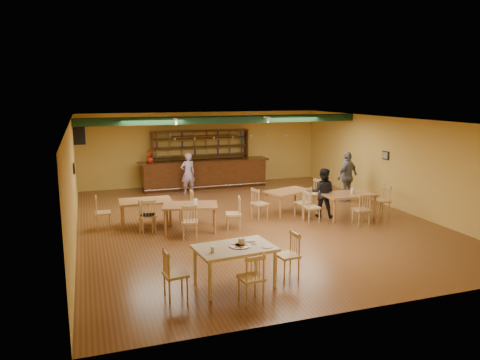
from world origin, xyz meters
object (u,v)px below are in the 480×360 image
object	(u,v)px
dining_table_a	(146,212)
dining_table_d	(348,206)
near_table	(235,266)
bar_counter	(205,174)
dining_table_b	(288,201)
patron_right_a	(323,193)
patron_bar	(188,173)
dining_table_c	(190,217)

from	to	relation	value
dining_table_a	dining_table_d	xyz separation A→B (m)	(5.93, -1.27, 0.02)
near_table	bar_counter	bearing A→B (deg)	73.19
dining_table_b	dining_table_d	distance (m)	1.89
bar_counter	patron_right_a	size ratio (longest dim) A/B	3.44
bar_counter	dining_table_d	bearing A→B (deg)	-62.78
bar_counter	dining_table_a	bearing A→B (deg)	-122.78
patron_bar	patron_right_a	xyz separation A→B (m)	(3.23, -4.56, -0.02)
dining_table_b	patron_bar	world-z (taller)	patron_bar
dining_table_b	near_table	bearing A→B (deg)	-142.26
dining_table_c	dining_table_d	size ratio (longest dim) A/B	0.96
dining_table_a	dining_table_b	xyz separation A→B (m)	(4.50, -0.04, -0.01)
dining_table_c	patron_right_a	bearing A→B (deg)	15.41
dining_table_d	patron_bar	bearing A→B (deg)	127.32
patron_bar	patron_right_a	world-z (taller)	patron_bar
dining_table_d	patron_right_a	bearing A→B (deg)	144.95
patron_right_a	dining_table_d	bearing A→B (deg)	-178.74
bar_counter	near_table	size ratio (longest dim) A/B	3.44
bar_counter	dining_table_d	distance (m)	6.55
dining_table_c	bar_counter	bearing A→B (deg)	85.35
patron_bar	dining_table_a	bearing A→B (deg)	50.61
dining_table_c	dining_table_d	world-z (taller)	dining_table_d
dining_table_c	patron_right_a	size ratio (longest dim) A/B	0.98
dining_table_a	patron_right_a	xyz separation A→B (m)	(5.30, -0.84, 0.39)
dining_table_a	patron_bar	distance (m)	4.28
dining_table_a	near_table	size ratio (longest dim) A/B	0.97
dining_table_d	dining_table_c	bearing A→B (deg)	176.02
dining_table_d	patron_right_a	xyz separation A→B (m)	(-0.63, 0.43, 0.37)
dining_table_a	patron_right_a	size ratio (longest dim) A/B	0.97
dining_table_d	near_table	size ratio (longest dim) A/B	1.02
near_table	dining_table_d	bearing A→B (deg)	31.13
dining_table_b	near_table	xyz separation A→B (m)	(-3.39, -4.87, 0.05)
dining_table_d	near_table	bearing A→B (deg)	-143.28
patron_right_a	dining_table_a	bearing A→B (deg)	26.98
patron_bar	patron_right_a	size ratio (longest dim) A/B	1.03
dining_table_b	patron_bar	xyz separation A→B (m)	(-2.43, 3.76, 0.42)
bar_counter	dining_table_c	bearing A→B (deg)	-108.34
near_table	dining_table_a	bearing A→B (deg)	96.84
patron_right_a	dining_table_b	bearing A→B (deg)	-9.02
patron_right_a	near_table	bearing A→B (deg)	80.14
dining_table_d	bar_counter	bearing A→B (deg)	116.89
dining_table_c	patron_right_a	world-z (taller)	patron_right_a
bar_counter	patron_bar	world-z (taller)	patron_bar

